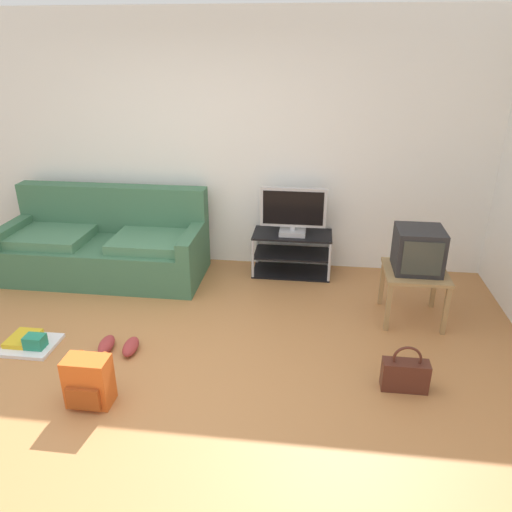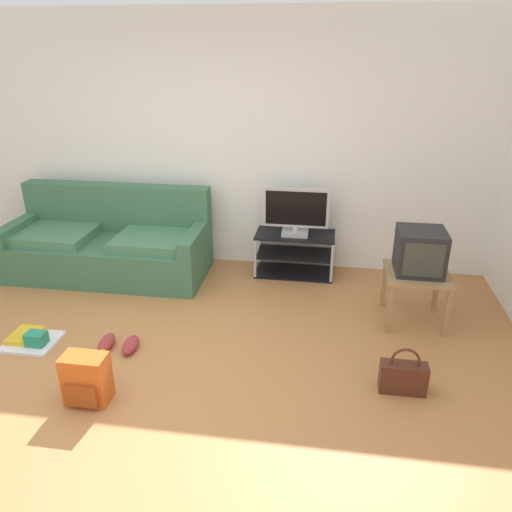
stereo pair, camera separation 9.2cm
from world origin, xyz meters
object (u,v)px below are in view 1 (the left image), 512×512
Objects in this scene: crt_tv at (418,250)px; flat_tv at (293,212)px; side_table at (415,278)px; handbag at (405,374)px; couch at (106,246)px; tv_stand at (292,253)px; backpack at (89,382)px; sneakers_pair at (119,346)px; floor_tray at (30,342)px.

flat_tv is at bearing 144.82° from crt_tv.
side_table is 1.11m from handbag.
couch reaches higher than handbag.
tv_stand is 1.44m from side_table.
handbag is at bearing -29.04° from couch.
backpack and handbag have the same top height.
flat_tv is 1.98× the size of sneakers_pair.
backpack is at bearing -168.88° from handbag.
side_table is at bearing 15.36° from floor_tray.
sneakers_pair is at bearing -128.10° from tv_stand.
tv_stand is at bearing 144.08° from crt_tv.
sneakers_pair is (-2.48, -0.87, -0.63)m from crt_tv.
handbag is 3.04m from floor_tray.
backpack is at bearing -36.44° from floor_tray.
crt_tv is at bearing 15.62° from floor_tray.
flat_tv is 2.19m from handbag.
flat_tv is (0.00, -0.02, 0.48)m from tv_stand.
floor_tray is at bearing -140.28° from tv_stand.
couch is 6.03× the size of sneakers_pair.
handbag is 0.86× the size of floor_tray.
crt_tv is 2.70m from sneakers_pair.
floor_tray is (-3.04, 0.17, -0.09)m from handbag.
couch is at bearing 123.17° from backpack.
backpack is 1.05× the size of sneakers_pair.
couch is 3.21m from side_table.
flat_tv is 1.72× the size of crt_tv.
side_table reaches higher than backpack.
side_table is at bearing -10.39° from couch.
crt_tv reaches higher than backpack.
tv_stand is at bearing 90.00° from flat_tv.
couch is 2.20m from backpack.
flat_tv reaches higher than backpack.
side_table is 2.86m from backpack.
couch is 5.77× the size of handbag.
couch is 2.51× the size of tv_stand.
backpack reaches higher than floor_tray.
flat_tv reaches higher than couch.
backpack is 0.66m from sneakers_pair.
flat_tv is at bearing 39.35° from floor_tray.
tv_stand is 2.30× the size of handbag.
sneakers_pair is at bearing 174.76° from handbag.
crt_tv is 2.90m from backpack.
crt_tv is at bearing -35.18° from flat_tv.
tv_stand reaches higher than floor_tray.
tv_stand is (2.00, 0.27, -0.09)m from couch.
floor_tray reaches higher than sneakers_pair.
crt_tv is (1.15, -0.83, 0.45)m from tv_stand.
floor_tray is at bearing -93.48° from couch.
backpack is (-2.43, -1.51, -0.50)m from crt_tv.
handbag is (0.94, -1.88, -0.59)m from flat_tv.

